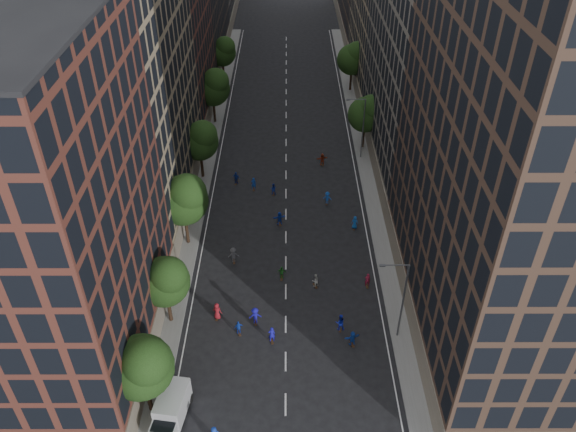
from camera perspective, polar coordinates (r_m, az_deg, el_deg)
The scene contains 36 objects.
ground at distance 75.96m, azimuth -0.21°, elevation 4.00°, with size 240.00×240.00×0.00m, color black.
sidewalk_left at distance 83.22m, azimuth -8.55°, elevation 6.78°, with size 4.00×105.00×0.15m, color slate.
sidewalk_right at distance 83.18m, azimuth 8.15°, elevation 6.80°, with size 4.00×105.00×0.15m, color slate.
bldg_left_a at distance 47.58m, azimuth -23.82°, elevation -0.03°, with size 14.00×22.00×30.00m, color #52281F.
bldg_left_b at distance 66.46m, azimuth -17.37°, elevation 13.86°, with size 14.00×26.00×34.00m, color #847257.
bldg_left_c at distance 88.37m, azimuth -13.28°, elevation 17.96°, with size 14.00×20.00×28.00m, color #52281F.
bldg_right_a at distance 49.00m, azimuth 22.65°, elevation 5.64°, with size 14.00×30.00×36.00m, color #412E23.
bldg_right_b at distance 74.64m, azimuth 15.15°, elevation 16.29°, with size 14.00×28.00×33.00m, color #5E574D.
tree_left_0 at distance 46.10m, azimuth -14.55°, elevation -14.50°, with size 5.20×5.20×8.83m.
tree_left_1 at distance 53.02m, azimuth -12.33°, elevation -6.37°, with size 4.80×4.80×8.21m.
tree_left_2 at distance 61.66m, azimuth -10.51°, elevation 1.78°, with size 5.60×5.60×9.45m.
tree_left_3 at distance 73.70m, azimuth -8.89°, elevation 7.69°, with size 5.00×5.00×8.58m.
tree_left_4 at distance 87.79m, azimuth -7.59°, elevation 12.92°, with size 5.40×5.40×9.08m.
tree_left_5 at distance 102.71m, azimuth -6.61°, elevation 16.32°, with size 4.80×4.80×8.33m.
tree_right_a at distance 80.81m, azimuth 8.02°, elevation 10.34°, with size 5.00×5.00×8.39m.
tree_right_b at distance 98.89m, azimuth 6.68°, elevation 15.67°, with size 5.20×5.20×8.83m.
streetlamp_near at distance 51.77m, azimuth 11.42°, elevation -8.08°, with size 2.64×0.22×9.06m.
streetlamp_far at distance 78.36m, azimuth 7.49°, elevation 9.13°, with size 2.64×0.22×9.06m.
cargo_van at distance 48.92m, azimuth -11.81°, elevation -18.67°, with size 2.95×5.12×2.59m.
skater_1 at distance 53.47m, azimuth -1.67°, elevation -11.96°, with size 0.65×0.43×1.79m, color #1814A9.
skater_2 at distance 54.63m, azimuth 5.31°, elevation -10.73°, with size 0.91×0.71×1.86m, color #1624BA.
skater_3 at distance 55.05m, azimuth -3.36°, elevation -10.12°, with size 1.22×0.70×1.88m, color #18139E.
skater_4 at distance 54.39m, azimuth -5.03°, elevation -11.25°, with size 0.89×0.37×1.53m, color #1538AC.
skater_5 at distance 53.59m, azimuth 6.56°, elevation -12.28°, with size 1.49×0.47×1.60m, color #13389D.
skater_6 at distance 55.83m, azimuth -7.21°, elevation -9.60°, with size 0.91×0.59×1.86m, color maroon.
skater_7 at distance 59.27m, azimuth 8.07°, elevation -6.47°, with size 0.60×0.40×1.66m, color maroon.
skater_8 at distance 58.77m, azimuth 2.79°, elevation -6.59°, with size 0.75×0.59×1.55m, color #B8B7B3.
skater_9 at distance 61.75m, azimuth -5.56°, elevation -4.00°, with size 1.21×0.70×1.88m, color #424347.
skater_10 at distance 59.56m, azimuth -0.64°, elevation -5.81°, with size 0.92×0.38×1.57m, color #206B20.
skater_11 at distance 66.84m, azimuth -0.86°, elevation -0.27°, with size 1.56×0.50×1.68m, color #1434A9.
skater_12 at distance 66.67m, azimuth 6.80°, elevation -0.69°, with size 0.82×0.53×1.67m, color #124798.
skater_13 at distance 73.04m, azimuth -3.52°, elevation 3.27°, with size 0.64×0.42×1.75m, color #1543B1.
skater_14 at distance 72.10m, azimuth -1.51°, elevation 2.73°, with size 0.75×0.58×1.54m, color #13299B.
skater_15 at distance 70.48m, azimuth 4.01°, elevation 1.83°, with size 1.08×0.62×1.68m, color #1446A8.
skater_16 at distance 74.40m, azimuth -5.28°, elevation 3.84°, with size 1.01×0.42×1.72m, color navy.
skater_17 at distance 78.27m, azimuth 3.51°, elevation 5.74°, with size 1.60×0.51×1.73m, color maroon.
Camera 1 is at (0.15, -23.93, 41.02)m, focal length 35.00 mm.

